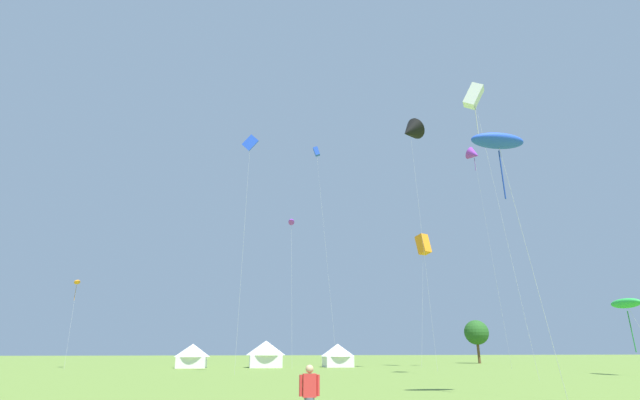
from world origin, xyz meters
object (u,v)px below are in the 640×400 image
Objects in this scene: kite_purple_parafoil at (291,222)px; festival_tent_left at (266,353)px; festival_tent_center at (338,354)px; person_spectator at (309,399)px; kite_orange_box at (423,244)px; festival_tent_right at (192,355)px; kite_green_parafoil at (626,304)px; kite_blue_diamond at (250,146)px; kite_orange_parafoil at (77,282)px; kite_purple_delta at (474,155)px; kite_blue_box at (317,153)px; kite_white_box at (474,96)px; kite_black_delta at (410,131)px; tree_distant_right at (476,333)px; kite_blue_parafoil at (497,141)px.

festival_tent_left is at bearing -178.35° from kite_purple_parafoil.
festival_tent_center is (6.54, -0.09, -17.85)m from kite_purple_parafoil.
festival_tent_left is (1.45, 47.96, 0.97)m from person_spectator.
kite_orange_box is 34.51m from festival_tent_right.
kite_purple_parafoil is at bearing 138.38° from kite_green_parafoil.
kite_green_parafoil is 39.62m from kite_blue_diamond.
kite_purple_parafoil is (27.43, -0.95, 9.08)m from kite_orange_parafoil.
kite_purple_delta is 6.50× the size of festival_tent_center.
kite_white_box is (10.79, -27.58, -5.80)m from kite_blue_box.
kite_orange_box is 3.57× the size of festival_tent_left.
kite_blue_box reaches higher than kite_black_delta.
kite_purple_parafoil reaches higher than tree_distant_right.
kite_orange_parafoil is 2.13× the size of festival_tent_left.
kite_orange_box is (25.32, 14.21, -6.80)m from kite_blue_diamond.
kite_black_delta reaches higher than kite_purple_delta.
kite_orange_box is at bearing -3.63° from kite_orange_parafoil.
festival_tent_right is at bearing 114.35° from kite_blue_parafoil.
kite_orange_parafoil is at bearing 176.37° from kite_orange_box.
kite_blue_parafoil is 0.66× the size of kite_purple_parafoil.
festival_tent_right is (-40.33, 24.94, -4.56)m from kite_green_parafoil.
tree_distant_right is (5.35, 37.50, -1.18)m from kite_green_parafoil.
kite_white_box is at bearing 61.62° from kite_blue_parafoil.
kite_orange_box reaches higher than person_spectator.
festival_tent_center is (-17.91, 8.81, -26.38)m from kite_purple_delta.
kite_purple_delta is at bearing -17.82° from festival_tent_left.
kite_purple_delta is at bearing 17.33° from kite_black_delta.
festival_tent_right is 0.63× the size of tree_distant_right.
person_spectator is (-32.59, -23.02, -5.29)m from kite_green_parafoil.
kite_green_parafoil is 47.63m from festival_tent_right.
kite_blue_diamond is 1.38× the size of kite_orange_box.
kite_blue_parafoil is 2.93× the size of festival_tent_center.
kite_blue_box is at bearing 163.74° from festival_tent_center.
person_spectator is at bearing -86.39° from kite_blue_diamond.
festival_tent_left is (-31.14, 24.94, -4.32)m from kite_green_parafoil.
person_spectator is (-11.03, -6.49, -11.82)m from kite_blue_parafoil.
kite_black_delta is (10.19, -12.90, -2.05)m from kite_blue_box.
kite_green_parafoil is at bearing -41.62° from kite_purple_parafoil.
kite_blue_parafoil is at bearing -51.31° from kite_orange_parafoil.
kite_blue_diamond is 4.92× the size of festival_tent_left.
festival_tent_left is at bearing 175.02° from kite_orange_box.
kite_blue_box reaches higher than kite_purple_delta.
kite_purple_parafoil is at bearing 160.00° from kite_purple_delta.
tree_distant_right reaches higher than kite_green_parafoil.
kite_purple_delta is 40.24m from kite_blue_parafoil.
kite_blue_diamond is 2.31× the size of kite_orange_parafoil.
kite_purple_parafoil is 4.52× the size of festival_tent_right.
kite_purple_parafoil is 11.52× the size of person_spectator.
kite_purple_delta reaches higher than kite_orange_parafoil.
kite_blue_parafoil is at bearing -77.00° from festival_tent_left.
kite_blue_box is 30.18m from kite_white_box.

